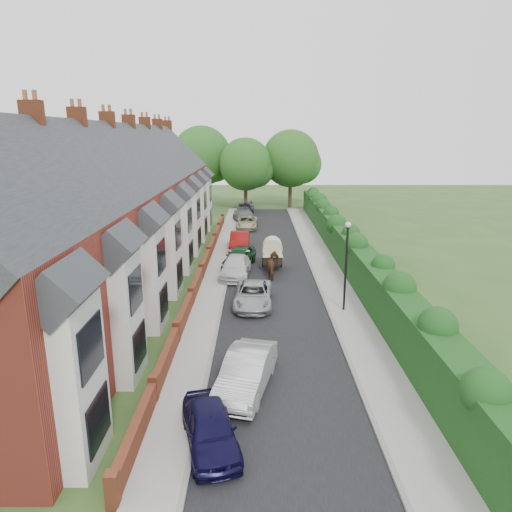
{
  "coord_description": "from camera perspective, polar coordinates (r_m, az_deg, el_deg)",
  "views": [
    {
      "loc": [
        -1.5,
        -20.09,
        9.73
      ],
      "look_at": [
        -1.56,
        7.94,
        2.2
      ],
      "focal_mm": 32.0,
      "sensor_mm": 36.0,
      "label": 1
    }
  ],
  "objects": [
    {
      "name": "tree_far_left",
      "position": [
        60.31,
        -0.99,
        11.22
      ],
      "size": [
        7.14,
        6.8,
        9.29
      ],
      "color": "#332316",
      "rests_on": "ground"
    },
    {
      "name": "car_beige",
      "position": [
        48.36,
        -1.14,
        4.21
      ],
      "size": [
        2.26,
        4.68,
        1.29
      ],
      "primitive_type": "imported",
      "rotation": [
        0.0,
        0.0,
        -0.03
      ],
      "color": "tan",
      "rests_on": "ground"
    },
    {
      "name": "ground",
      "position": [
        22.37,
        4.03,
        -10.78
      ],
      "size": [
        140.0,
        140.0,
        0.0
      ],
      "primitive_type": "plane",
      "color": "#2D4C1E",
      "rests_on": "ground"
    },
    {
      "name": "kerb_hedge_side",
      "position": [
        32.81,
        7.22,
        -2.22
      ],
      "size": [
        0.18,
        58.0,
        0.13
      ],
      "primitive_type": "cube",
      "color": "gray",
      "rests_on": "ground"
    },
    {
      "name": "car_navy",
      "position": [
        15.62,
        -5.78,
        -20.56
      ],
      "size": [
        2.49,
        4.13,
        1.31
      ],
      "primitive_type": "imported",
      "rotation": [
        0.0,
        0.0,
        0.26
      ],
      "color": "black",
      "rests_on": "ground"
    },
    {
      "name": "tree_far_right",
      "position": [
        62.45,
        4.72,
        11.86
      ],
      "size": [
        7.98,
        7.6,
        10.31
      ],
      "color": "#332316",
      "rests_on": "ground"
    },
    {
      "name": "car_grey",
      "position": [
        51.4,
        -1.4,
        4.98
      ],
      "size": [
        3.23,
        5.51,
        1.5
      ],
      "primitive_type": "imported",
      "rotation": [
        0.0,
        0.0,
        0.23
      ],
      "color": "#565A5E",
      "rests_on": "ground"
    },
    {
      "name": "car_black",
      "position": [
        57.73,
        -1.37,
        6.02
      ],
      "size": [
        2.47,
        4.27,
        1.37
      ],
      "primitive_type": "imported",
      "rotation": [
        0.0,
        0.0,
        0.23
      ],
      "color": "black",
      "rests_on": "ground"
    },
    {
      "name": "tree_far_back",
      "position": [
        63.64,
        -6.42,
        12.15
      ],
      "size": [
        8.4,
        8.0,
        10.82
      ],
      "color": "#332316",
      "rests_on": "ground"
    },
    {
      "name": "terrace_row",
      "position": [
        31.93,
        -17.0,
        4.91
      ],
      "size": [
        9.05,
        40.5,
        11.5
      ],
      "color": "maroon",
      "rests_on": "ground"
    },
    {
      "name": "car_white",
      "position": [
        32.03,
        -2.56,
        -1.36
      ],
      "size": [
        2.26,
        4.91,
        1.39
      ],
      "primitive_type": "imported",
      "rotation": [
        0.0,
        0.0,
        -0.07
      ],
      "color": "silver",
      "rests_on": "ground"
    },
    {
      "name": "horse",
      "position": [
        31.54,
        2.19,
        -1.27
      ],
      "size": [
        1.08,
        2.13,
        1.75
      ],
      "primitive_type": "imported",
      "rotation": [
        0.0,
        0.0,
        3.2
      ],
      "color": "#452B19",
      "rests_on": "ground"
    },
    {
      "name": "road",
      "position": [
        32.59,
        1.88,
        -2.32
      ],
      "size": [
        6.0,
        58.0,
        0.02
      ],
      "primitive_type": "cube",
      "color": "black",
      "rests_on": "ground"
    },
    {
      "name": "pavement_hedge_side",
      "position": [
        32.95,
        9.03,
        -2.22
      ],
      "size": [
        2.2,
        58.0,
        0.12
      ],
      "primitive_type": "cube",
      "color": "#9C9893",
      "rests_on": "ground"
    },
    {
      "name": "car_red",
      "position": [
        39.35,
        -2.06,
        1.86
      ],
      "size": [
        1.64,
        4.63,
        1.52
      ],
      "primitive_type": "imported",
      "rotation": [
        0.0,
        0.0,
        -0.01
      ],
      "color": "maroon",
      "rests_on": "ground"
    },
    {
      "name": "garden_wall_row",
      "position": [
        31.72,
        -6.86,
        -2.06
      ],
      "size": [
        0.35,
        40.35,
        1.1
      ],
      "color": "brown",
      "rests_on": "ground"
    },
    {
      "name": "hedge",
      "position": [
        32.86,
        12.24,
        0.37
      ],
      "size": [
        2.1,
        58.0,
        2.85
      ],
      "color": "#133C14",
      "rests_on": "ground"
    },
    {
      "name": "car_green",
      "position": [
        34.36,
        -2.11,
        -0.1
      ],
      "size": [
        2.81,
        4.78,
        1.53
      ],
      "primitive_type": "imported",
      "rotation": [
        0.0,
        0.0,
        -0.24
      ],
      "color": "#0F3319",
      "rests_on": "ground"
    },
    {
      "name": "lamppost",
      "position": [
        25.41,
        11.24,
        0.08
      ],
      "size": [
        0.32,
        0.32,
        5.16
      ],
      "color": "black",
      "rests_on": "ground"
    },
    {
      "name": "car_silver_b",
      "position": [
        26.68,
        -0.34,
        -4.87
      ],
      "size": [
        2.32,
        4.72,
        1.29
      ],
      "primitive_type": "imported",
      "rotation": [
        0.0,
        0.0,
        -0.04
      ],
      "color": "#A0A4A7",
      "rests_on": "ground"
    },
    {
      "name": "car_silver_a",
      "position": [
        18.33,
        -1.22,
        -14.27
      ],
      "size": [
        2.63,
        4.87,
        1.52
      ],
      "primitive_type": "imported",
      "rotation": [
        0.0,
        0.0,
        -0.23
      ],
      "color": "#B7B6BB",
      "rests_on": "ground"
    },
    {
      "name": "horse_cart",
      "position": [
        33.57,
        2.07,
        0.62
      ],
      "size": [
        1.5,
        3.32,
        2.4
      ],
      "color": "black",
      "rests_on": "ground"
    },
    {
      "name": "pavement_house_side",
      "position": [
        32.68,
        -4.89,
        -2.23
      ],
      "size": [
        1.7,
        58.0,
        0.12
      ],
      "primitive_type": "cube",
      "color": "#9C9893",
      "rests_on": "ground"
    },
    {
      "name": "car_extra_far",
      "position": [
        59.73,
        -1.18,
        6.33
      ],
      "size": [
        2.16,
        4.19,
        1.37
      ],
      "primitive_type": "imported",
      "rotation": [
        0.0,
        0.0,
        -0.14
      ],
      "color": "slate",
      "rests_on": "ground"
    },
    {
      "name": "kerb_house_side",
      "position": [
        32.62,
        -3.49,
        -2.22
      ],
      "size": [
        0.18,
        58.0,
        0.13
      ],
      "primitive_type": "cube",
      "color": "gray",
      "rests_on": "ground"
    }
  ]
}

